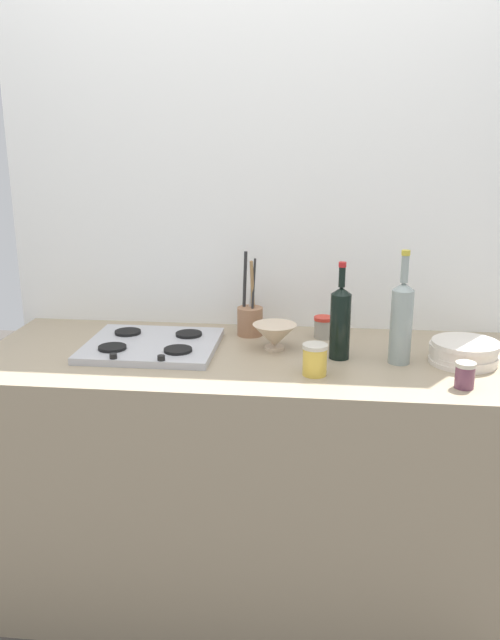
{
  "coord_description": "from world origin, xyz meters",
  "views": [
    {
      "loc": [
        0.22,
        -2.01,
        1.6
      ],
      "look_at": [
        0.0,
        0.0,
        1.02
      ],
      "focal_mm": 36.18,
      "sensor_mm": 36.0,
      "label": 1
    }
  ],
  "objects": [
    {
      "name": "condiment_jar_spare",
      "position": [
        0.65,
        -0.22,
        0.94
      ],
      "size": [
        0.06,
        0.06,
        0.08
      ],
      "color": "#66384C",
      "rests_on": "counter_block"
    },
    {
      "name": "backsplash_panel",
      "position": [
        0.0,
        0.38,
        1.19
      ],
      "size": [
        1.9,
        0.06,
        2.38
      ],
      "primitive_type": "cube",
      "color": "white",
      "rests_on": "ground"
    },
    {
      "name": "plate_stack",
      "position": [
        0.69,
        -0.01,
        0.94
      ],
      "size": [
        0.22,
        0.22,
        0.07
      ],
      "color": "silver",
      "rests_on": "counter_block"
    },
    {
      "name": "utensil_crock",
      "position": [
        -0.02,
        0.22,
        0.96
      ],
      "size": [
        0.09,
        0.09,
        0.3
      ],
      "color": "#996B4C",
      "rests_on": "counter_block"
    },
    {
      "name": "mixing_bowl",
      "position": [
        0.08,
        0.07,
        0.95
      ],
      "size": [
        0.15,
        0.15,
        0.09
      ],
      "color": "beige",
      "rests_on": "counter_block"
    },
    {
      "name": "condiment_jar_rear",
      "position": [
        0.22,
        -0.16,
        0.95
      ],
      "size": [
        0.08,
        0.08,
        0.1
      ],
      "color": "gold",
      "rests_on": "counter_block"
    },
    {
      "name": "wine_bottle_mid_left",
      "position": [
        0.48,
        -0.02,
        1.04
      ],
      "size": [
        0.07,
        0.07,
        0.36
      ],
      "color": "gray",
      "rests_on": "counter_block"
    },
    {
      "name": "wine_bottle_leftmost",
      "position": [
        0.29,
        -0.0,
        1.02
      ],
      "size": [
        0.07,
        0.07,
        0.32
      ],
      "color": "black",
      "rests_on": "counter_block"
    },
    {
      "name": "condiment_jar_front",
      "position": [
        0.24,
        0.22,
        0.94
      ],
      "size": [
        0.07,
        0.07,
        0.08
      ],
      "color": "#9E998C",
      "rests_on": "counter_block"
    },
    {
      "name": "counter_block",
      "position": [
        0.0,
        0.0,
        0.45
      ],
      "size": [
        1.8,
        0.7,
        0.9
      ],
      "primitive_type": "cube",
      "color": "tan",
      "rests_on": "ground"
    },
    {
      "name": "ground_plane",
      "position": [
        0.0,
        0.0,
        0.0
      ],
      "size": [
        6.0,
        6.0,
        0.0
      ],
      "primitive_type": "plane",
      "color": "#47423D",
      "rests_on": "ground"
    },
    {
      "name": "stovetop_hob",
      "position": [
        -0.34,
        0.03,
        0.91
      ],
      "size": [
        0.44,
        0.39,
        0.04
      ],
      "color": "#B2B2B7",
      "rests_on": "counter_block"
    }
  ]
}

